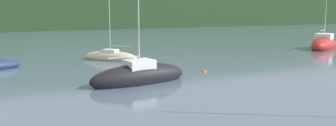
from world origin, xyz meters
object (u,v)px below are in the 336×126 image
(sailboat_far_2, at_px, (110,57))
(mooring_buoy_near, at_px, (204,72))
(sailboat_mid_1, at_px, (139,76))
(sailboat_far_7, at_px, (324,44))

(sailboat_far_2, xyz_separation_m, mooring_buoy_near, (5.13, -10.34, -0.34))
(sailboat_far_2, bearing_deg, sailboat_mid_1, 127.78)
(sailboat_mid_1, distance_m, sailboat_far_7, 31.94)
(sailboat_mid_1, xyz_separation_m, sailboat_far_2, (1.45, 12.23, -0.17))
(sailboat_mid_1, relative_size, mooring_buoy_near, 26.66)
(sailboat_far_7, relative_size, mooring_buoy_near, 36.26)
(sailboat_far_7, bearing_deg, sailboat_mid_1, 168.28)
(sailboat_mid_1, distance_m, mooring_buoy_near, 6.86)
(sailboat_mid_1, distance_m, sailboat_far_2, 12.32)
(sailboat_far_2, distance_m, mooring_buoy_near, 11.54)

